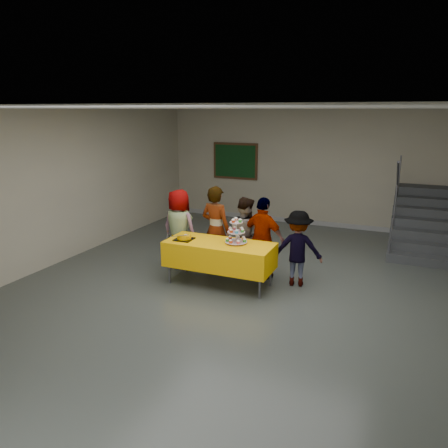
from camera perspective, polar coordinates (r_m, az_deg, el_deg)
The scene contains 11 objects.
room_shell at distance 6.82m, azimuth 3.00°, elevation 7.52°, with size 10.00×10.04×3.02m.
bake_table at distance 7.57m, azimuth -0.60°, elevation -3.97°, with size 1.88×0.78×0.77m.
cupcake_stand at distance 7.41m, azimuth 1.60°, elevation -1.30°, with size 0.38×0.38×0.44m.
bear_cake at distance 7.68m, azimuth -5.23°, elevation -1.63°, with size 0.32×0.36×0.12m.
schoolchild_a at distance 8.46m, azimuth -5.87°, elevation -0.58°, with size 0.74×0.48×1.52m, color slate.
schoolchild_b at distance 8.13m, azimuth -1.08°, elevation -0.71°, with size 0.60×0.39×1.64m, color slate.
schoolchild_c at distance 8.16m, azimuth 2.67°, elevation -1.41°, with size 0.70×0.54×1.44m, color slate.
schoolchild_d at distance 7.84m, azimuth 5.14°, elevation -1.91°, with size 0.88×0.37×1.50m, color slate.
schoolchild_e at distance 7.64m, azimuth 9.60°, elevation -3.15°, with size 0.86×0.49×1.33m, color slate.
staircase at distance 10.75m, azimuth 24.51°, elevation -0.06°, with size 1.30×2.40×2.04m.
noticeboard at distance 12.24m, azimuth 1.48°, elevation 8.22°, with size 1.30×0.05×1.00m.
Camera 1 is at (2.35, -6.32, 2.98)m, focal length 35.00 mm.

